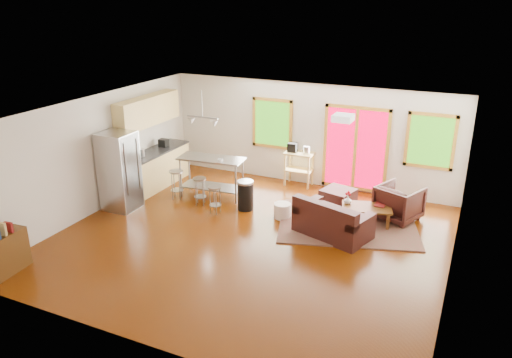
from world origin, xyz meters
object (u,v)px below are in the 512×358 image
at_px(loveseat, 332,222).
at_px(coffee_table, 367,209).
at_px(refrigerator, 120,171).
at_px(kitchen_cart, 298,157).
at_px(armchair, 399,201).
at_px(island, 211,170).
at_px(rug, 347,223).
at_px(ottoman, 338,199).

relative_size(loveseat, coffee_table, 1.44).
relative_size(refrigerator, kitchen_cart, 1.62).
distance_m(armchair, island, 4.37).
height_order(coffee_table, armchair, armchair).
xyz_separation_m(rug, island, (-3.40, 0.12, 0.67)).
bearing_deg(kitchen_cart, ottoman, -35.92).
bearing_deg(loveseat, refrigerator, -154.50).
bearing_deg(armchair, coffee_table, 66.25).
xyz_separation_m(rug, coffee_table, (0.36, 0.14, 0.34)).
distance_m(rug, kitchen_cart, 2.60).
xyz_separation_m(armchair, kitchen_cart, (-2.71, 1.05, 0.32)).
xyz_separation_m(rug, kitchen_cart, (-1.78, 1.74, 0.74)).
distance_m(loveseat, island, 3.36).
distance_m(rug, coffee_table, 0.51).
bearing_deg(rug, refrigerator, -164.94).
relative_size(rug, armchair, 3.33).
bearing_deg(loveseat, coffee_table, 76.43).
xyz_separation_m(ottoman, island, (-2.96, -0.64, 0.46)).
distance_m(rug, armchair, 1.23).
relative_size(loveseat, refrigerator, 0.93).
bearing_deg(coffee_table, ottoman, 142.14).
bearing_deg(island, kitchen_cart, 44.97).
bearing_deg(island, ottoman, 12.19).
distance_m(rug, island, 3.46).
distance_m(island, kitchen_cart, 2.28).
relative_size(ottoman, kitchen_cart, 0.60).
relative_size(armchair, kitchen_cart, 0.78).
height_order(armchair, kitchen_cart, kitchen_cart).
bearing_deg(ottoman, refrigerator, -155.05).
xyz_separation_m(coffee_table, armchair, (0.57, 0.55, 0.08)).
distance_m(loveseat, ottoman, 1.48).
xyz_separation_m(rug, armchair, (0.93, 0.69, 0.42)).
bearing_deg(refrigerator, rug, 13.68).
relative_size(armchair, ottoman, 1.30).
distance_m(loveseat, armchair, 1.76).
bearing_deg(coffee_table, refrigerator, -164.47).
distance_m(coffee_table, armchair, 0.79).
bearing_deg(armchair, island, 30.03).
bearing_deg(island, refrigerator, -136.61).
height_order(coffee_table, refrigerator, refrigerator).
bearing_deg(coffee_table, rug, -158.21).
height_order(rug, loveseat, loveseat).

